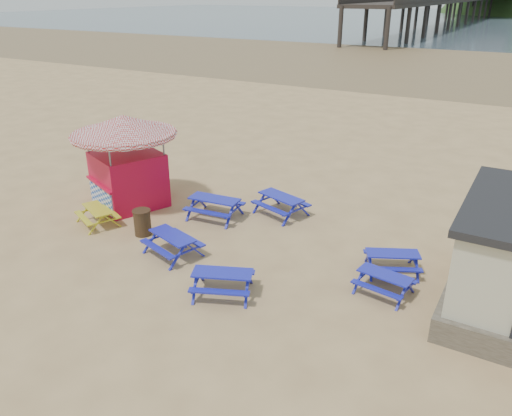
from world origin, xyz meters
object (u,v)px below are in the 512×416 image
Objects in this scene: picnic_table_blue_b at (281,205)px; litter_bin at (142,222)px; ice_cream_kiosk at (126,150)px; picnic_table_yellow at (98,216)px; picnic_table_blue_a at (215,208)px.

litter_bin is (-3.53, -4.10, 0.09)m from picnic_table_blue_b.
ice_cream_kiosk is at bearing 141.11° from litter_bin.
picnic_table_blue_a is at bearing 62.25° from picnic_table_yellow.
picnic_table_blue_b is 1.15× the size of picnic_table_yellow.
picnic_table_blue_a is at bearing 31.87° from ice_cream_kiosk.
picnic_table_blue_b is at bearing 42.83° from ice_cream_kiosk.
picnic_table_blue_a reaches higher than picnic_table_yellow.
picnic_table_blue_a reaches higher than picnic_table_blue_b.
picnic_table_yellow is 0.36× the size of ice_cream_kiosk.
picnic_table_yellow is 2.94m from ice_cream_kiosk.
picnic_table_blue_a is 2.91m from litter_bin.
picnic_table_blue_b is 0.41× the size of ice_cream_kiosk.
picnic_table_blue_b is at bearing 49.29° from litter_bin.
picnic_table_blue_a is 2.62m from picnic_table_blue_b.
picnic_table_yellow is at bearing -60.01° from ice_cream_kiosk.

